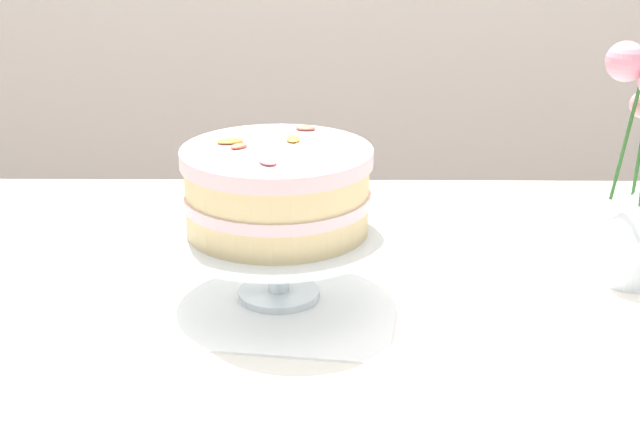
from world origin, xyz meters
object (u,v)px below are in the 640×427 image
(flower_vase, at_px, (637,193))
(layer_cake, at_px, (277,189))
(cake_stand, at_px, (278,242))
(dining_table, at_px, (347,361))

(flower_vase, bearing_deg, layer_cake, -172.75)
(layer_cake, xyz_separation_m, flower_vase, (0.49, 0.06, -0.02))
(cake_stand, height_order, flower_vase, flower_vase)
(dining_table, bearing_deg, flower_vase, 10.19)
(dining_table, height_order, flower_vase, flower_vase)
(dining_table, xyz_separation_m, cake_stand, (-0.09, 0.01, 0.17))
(dining_table, relative_size, layer_cake, 5.64)
(dining_table, distance_m, cake_stand, 0.20)
(dining_table, distance_m, layer_cake, 0.26)
(dining_table, relative_size, flower_vase, 4.16)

